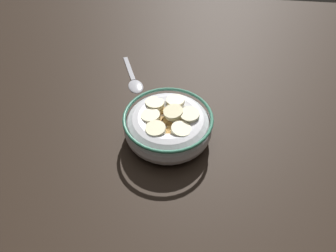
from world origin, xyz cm
name	(u,v)px	position (x,y,z in cm)	size (l,w,h in cm)	color
ground_plane	(168,140)	(0.00, 0.00, -1.00)	(122.44, 122.44, 2.00)	black
cereal_bowl	(168,126)	(0.03, 0.00, 3.10)	(16.32, 16.32, 6.53)	silver
spoon	(134,81)	(15.30, 9.39, 0.35)	(13.75, 7.50, 0.80)	#A5A5AD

